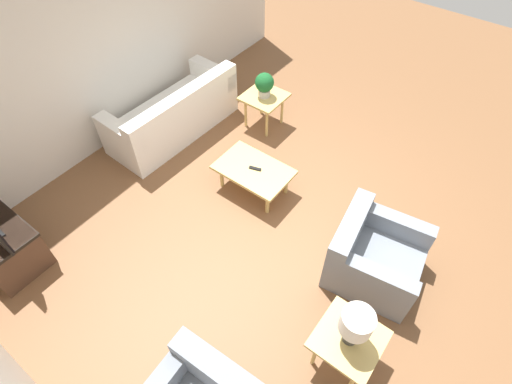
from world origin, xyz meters
name	(u,v)px	position (x,y,z in m)	size (l,w,h in m)	color
ground_plane	(287,224)	(0.00, 0.00, 0.00)	(14.00, 14.00, 0.00)	brown
wall_right	(99,48)	(3.06, 0.00, 1.35)	(0.12, 7.20, 2.70)	silver
sofa	(175,115)	(2.35, -0.45, 0.31)	(0.89, 2.05, 0.82)	white
armchair	(372,256)	(-1.10, 0.00, 0.31)	(1.04, 1.02, 0.78)	slate
coffee_table	(254,171)	(0.69, -0.22, 0.34)	(0.96, 0.63, 0.39)	tan
side_table_plant	(264,100)	(1.39, -1.39, 0.46)	(0.59, 0.59, 0.53)	tan
side_table_lamp	(348,341)	(-1.34, 1.05, 0.46)	(0.59, 0.59, 0.53)	tan
tv_stand_chest	(3,246)	(2.25, 2.36, 0.30)	(0.83, 0.61, 0.56)	#4C3323
potted_plant	(264,84)	(1.39, -1.39, 0.74)	(0.28, 0.28, 0.37)	#B2ADA3
table_lamp	(356,325)	(-1.34, 1.05, 0.83)	(0.28, 0.28, 0.45)	#333333
remote_control	(255,168)	(0.68, -0.22, 0.40)	(0.16, 0.09, 0.02)	black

